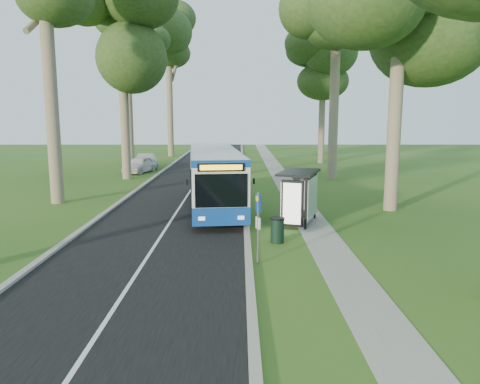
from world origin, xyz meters
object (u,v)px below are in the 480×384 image
object	(u,v)px
car_silver	(147,161)
bus_shelter	(303,188)
bus	(214,178)
bus_stop_sign	(258,220)
litter_bin	(277,230)
car_white	(140,165)

from	to	relation	value
car_silver	bus_shelter	bearing A→B (deg)	-83.89
bus	bus_stop_sign	distance (m)	9.87
bus_stop_sign	litter_bin	bearing A→B (deg)	50.11
car_white	car_silver	world-z (taller)	car_white
bus	bus_shelter	size ratio (longest dim) A/B	3.78
bus_stop_sign	car_white	distance (m)	26.34
car_white	bus_shelter	bearing A→B (deg)	-44.79
car_white	car_silver	distance (m)	3.46
bus_shelter	litter_bin	size ratio (longest dim) A/B	3.18
litter_bin	car_white	xyz separation A→B (m)	(-9.96, 22.08, 0.20)
car_white	car_silver	bearing A→B (deg)	106.10
bus	bus_shelter	xyz separation A→B (m)	(4.16, -4.11, 0.09)
bus	litter_bin	xyz separation A→B (m)	(2.81, -7.05, -1.09)
litter_bin	car_silver	world-z (taller)	car_silver
bus	bus_stop_sign	world-z (taller)	bus
bus	litter_bin	world-z (taller)	bus
litter_bin	car_silver	bearing A→B (deg)	111.49
bus	car_white	xyz separation A→B (m)	(-7.16, 15.03, -0.90)
bus_shelter	car_silver	distance (m)	25.33
bus_stop_sign	car_white	world-z (taller)	bus_stop_sign
bus_shelter	litter_bin	bearing A→B (deg)	-95.89
bus	car_white	world-z (taller)	bus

